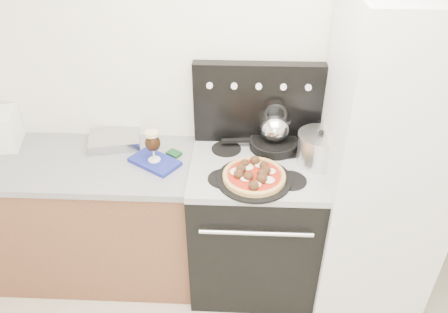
# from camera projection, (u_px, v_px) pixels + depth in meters

# --- Properties ---
(room_shell) EXTENTS (3.52, 3.01, 2.52)m
(room_shell) POSITION_uv_depth(u_px,v_px,m) (242.00, 228.00, 1.59)
(room_shell) COLOR beige
(room_shell) RESTS_ON ground
(base_cabinet) EXTENTS (1.45, 0.60, 0.86)m
(base_cabinet) POSITION_uv_depth(u_px,v_px,m) (83.00, 219.00, 2.84)
(base_cabinet) COLOR brown
(base_cabinet) RESTS_ON ground
(countertop) EXTENTS (1.48, 0.63, 0.04)m
(countertop) POSITION_uv_depth(u_px,v_px,m) (70.00, 162.00, 2.59)
(countertop) COLOR gray
(countertop) RESTS_ON base_cabinet
(stove_body) EXTENTS (0.76, 0.65, 0.88)m
(stove_body) POSITION_uv_depth(u_px,v_px,m) (253.00, 226.00, 2.77)
(stove_body) COLOR black
(stove_body) RESTS_ON ground
(cooktop) EXTENTS (0.76, 0.65, 0.04)m
(cooktop) POSITION_uv_depth(u_px,v_px,m) (256.00, 167.00, 2.51)
(cooktop) COLOR #ADADB2
(cooktop) RESTS_ON stove_body
(backguard) EXTENTS (0.76, 0.08, 0.50)m
(backguard) POSITION_uv_depth(u_px,v_px,m) (258.00, 103.00, 2.59)
(backguard) COLOR black
(backguard) RESTS_ON cooktop
(fridge) EXTENTS (0.64, 0.68, 1.90)m
(fridge) POSITION_uv_depth(u_px,v_px,m) (382.00, 166.00, 2.44)
(fridge) COLOR silver
(fridge) RESTS_ON ground
(foil_sheet) EXTENTS (0.35, 0.28, 0.06)m
(foil_sheet) POSITION_uv_depth(u_px,v_px,m) (115.00, 140.00, 2.69)
(foil_sheet) COLOR silver
(foil_sheet) RESTS_ON countertop
(oven_mitt) EXTENTS (0.33, 0.30, 0.02)m
(oven_mitt) POSITION_uv_depth(u_px,v_px,m) (155.00, 162.00, 2.53)
(oven_mitt) COLOR navy
(oven_mitt) RESTS_ON countertop
(beer_glass) EXTENTS (0.11, 0.11, 0.19)m
(beer_glass) POSITION_uv_depth(u_px,v_px,m) (153.00, 146.00, 2.47)
(beer_glass) COLOR black
(beer_glass) RESTS_ON oven_mitt
(pizza_pan) EXTENTS (0.51, 0.51, 0.01)m
(pizza_pan) POSITION_uv_depth(u_px,v_px,m) (254.00, 179.00, 2.37)
(pizza_pan) COLOR black
(pizza_pan) RESTS_ON cooktop
(pizza) EXTENTS (0.40, 0.40, 0.05)m
(pizza) POSITION_uv_depth(u_px,v_px,m) (254.00, 175.00, 2.35)
(pizza) COLOR #EDAB69
(pizza) RESTS_ON pizza_pan
(skillet) EXTENTS (0.32, 0.32, 0.05)m
(skillet) POSITION_uv_depth(u_px,v_px,m) (274.00, 144.00, 2.63)
(skillet) COLOR black
(skillet) RESTS_ON cooktop
(tea_kettle) EXTENTS (0.19, 0.19, 0.20)m
(tea_kettle) POSITION_uv_depth(u_px,v_px,m) (275.00, 126.00, 2.56)
(tea_kettle) COLOR silver
(tea_kettle) RESTS_ON skillet
(stock_pot) EXTENTS (0.26, 0.26, 0.18)m
(stock_pot) POSITION_uv_depth(u_px,v_px,m) (319.00, 149.00, 2.47)
(stock_pot) COLOR silver
(stock_pot) RESTS_ON cooktop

